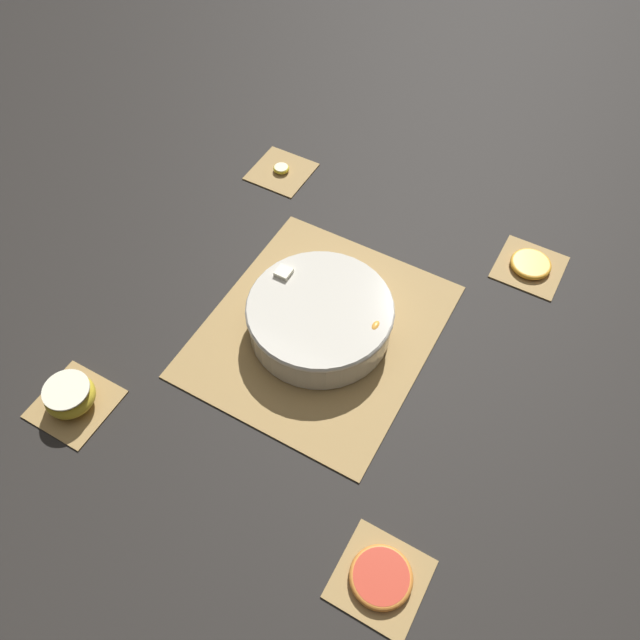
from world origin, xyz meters
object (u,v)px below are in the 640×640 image
object	(u,v)px
fruit_salad_bowl	(320,316)
apple_half	(70,396)
orange_slice_whole	(531,264)
banana_coin_single	(281,168)
grapefruit_slice	(381,577)

from	to	relation	value
fruit_salad_bowl	apple_half	bearing A→B (deg)	-40.58
orange_slice_whole	apple_half	bearing A→B (deg)	-40.58
orange_slice_whole	banana_coin_single	world-z (taller)	orange_slice_whole
orange_slice_whole	grapefruit_slice	size ratio (longest dim) A/B	0.87
banana_coin_single	orange_slice_whole	bearing A→B (deg)	90.00
banana_coin_single	grapefruit_slice	size ratio (longest dim) A/B	0.39
apple_half	banana_coin_single	bearing A→B (deg)	180.00
apple_half	fruit_salad_bowl	bearing A→B (deg)	139.42
fruit_salad_bowl	banana_coin_single	bearing A→B (deg)	-139.40
apple_half	grapefruit_slice	size ratio (longest dim) A/B	0.91
banana_coin_single	grapefruit_slice	world-z (taller)	grapefruit_slice
apple_half	grapefruit_slice	bearing A→B (deg)	90.00
apple_half	orange_slice_whole	world-z (taller)	apple_half
orange_slice_whole	grapefruit_slice	xyz separation A→B (m)	(0.65, 0.00, 0.00)
grapefruit_slice	orange_slice_whole	bearing A→B (deg)	180.00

